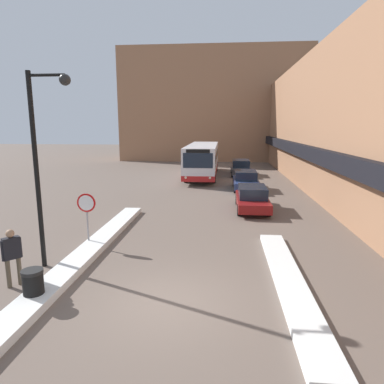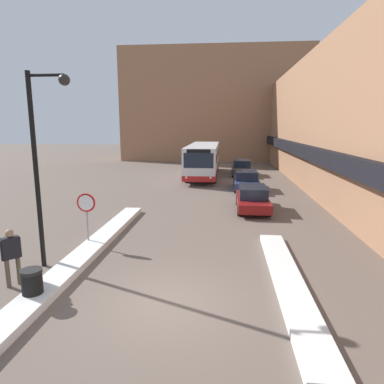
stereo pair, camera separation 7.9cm
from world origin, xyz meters
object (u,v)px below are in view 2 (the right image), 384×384
(parked_car_middle, at_px, (246,180))
(trash_bin, at_px, (32,285))
(parked_car_front, at_px, (253,198))
(pedestrian, at_px, (11,252))
(city_bus, at_px, (204,159))
(parked_car_back, at_px, (242,168))
(stop_sign, at_px, (86,208))
(street_lamp, at_px, (42,150))

(parked_car_middle, height_order, trash_bin, parked_car_middle)
(parked_car_front, xyz_separation_m, parked_car_middle, (-0.00, 6.54, 0.03))
(pedestrian, xyz_separation_m, trash_bin, (1.12, -0.87, -0.61))
(city_bus, relative_size, parked_car_back, 2.67)
(city_bus, bearing_deg, stop_sign, -99.60)
(city_bus, height_order, parked_car_middle, city_bus)
(city_bus, relative_size, parked_car_middle, 2.82)
(parked_car_front, distance_m, parked_car_middle, 6.54)
(parked_car_front, relative_size, pedestrian, 2.46)
(parked_car_middle, bearing_deg, city_bus, 118.86)
(parked_car_middle, height_order, pedestrian, pedestrian)
(parked_car_middle, distance_m, trash_bin, 19.21)
(parked_car_front, bearing_deg, trash_bin, -121.25)
(parked_car_front, relative_size, parked_car_middle, 0.99)
(parked_car_back, height_order, street_lamp, street_lamp)
(parked_car_front, bearing_deg, stop_sign, -136.07)
(parked_car_front, height_order, street_lamp, street_lamp)
(city_bus, xyz_separation_m, parked_car_back, (3.73, 1.18, -0.92))
(parked_car_middle, xyz_separation_m, stop_sign, (-7.15, -13.42, 0.86))
(stop_sign, bearing_deg, parked_car_back, 71.51)
(street_lamp, bearing_deg, parked_car_back, 71.97)
(parked_car_front, distance_m, parked_car_back, 14.49)
(city_bus, bearing_deg, parked_car_back, 17.58)
(stop_sign, relative_size, street_lamp, 0.34)
(parked_car_back, xyz_separation_m, street_lamp, (-7.64, -23.47, 3.29))
(city_bus, relative_size, trash_bin, 13.24)
(trash_bin, bearing_deg, pedestrian, 142.20)
(city_bus, height_order, street_lamp, street_lamp)
(city_bus, relative_size, pedestrian, 6.96)
(parked_car_front, bearing_deg, pedestrian, -127.39)
(parked_car_front, xyz_separation_m, street_lamp, (-7.64, -8.98, 3.35))
(street_lamp, distance_m, pedestrian, 3.37)
(parked_car_back, bearing_deg, parked_car_front, -90.00)
(parked_car_front, distance_m, street_lamp, 12.26)
(city_bus, height_order, parked_car_back, city_bus)
(street_lamp, relative_size, pedestrian, 3.64)
(parked_car_middle, xyz_separation_m, parked_car_back, (0.00, 7.95, 0.03))
(trash_bin, bearing_deg, parked_car_back, 75.05)
(parked_car_front, xyz_separation_m, trash_bin, (-6.91, -11.39, -0.23))
(street_lamp, height_order, pedestrian, street_lamp)
(parked_car_middle, xyz_separation_m, street_lamp, (-7.64, -15.52, 3.32))
(parked_car_back, bearing_deg, street_lamp, -108.03)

